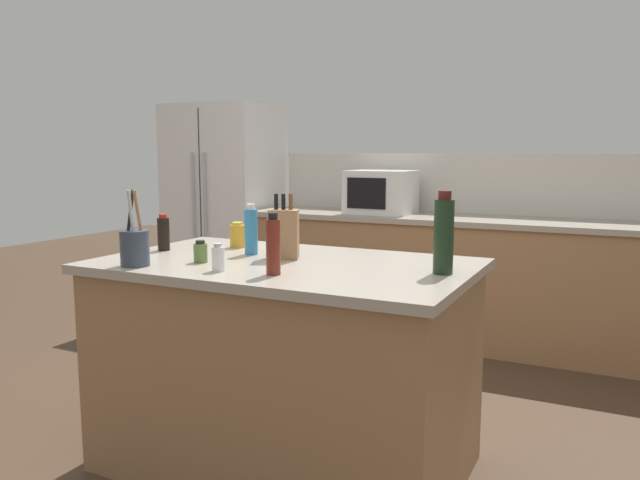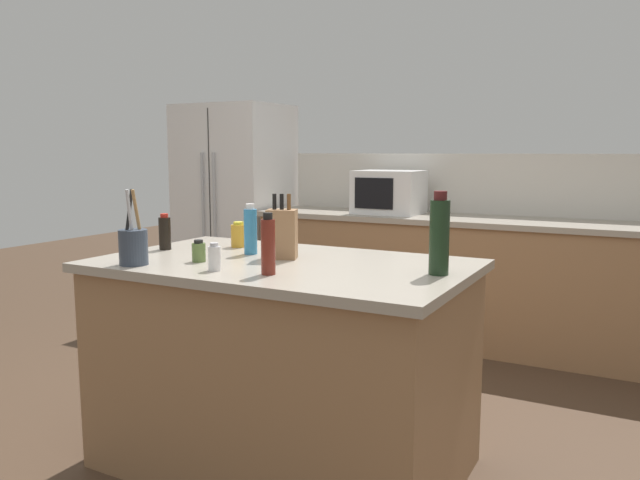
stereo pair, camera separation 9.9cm
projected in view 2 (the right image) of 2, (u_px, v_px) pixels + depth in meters
name	position (u px, v px, depth m)	size (l,w,h in m)	color
ground_plane	(284.00, 463.00, 2.86)	(14.00, 14.00, 0.00)	#473323
back_counter_run	(475.00, 281.00, 4.57)	(3.39, 0.66, 0.94)	#936B47
wall_backsplash	(489.00, 184.00, 4.74)	(3.35, 0.03, 0.46)	beige
kitchen_island	(283.00, 364.00, 2.79)	(1.62, 0.98, 0.94)	#936B47
refrigerator	(235.00, 209.00, 5.57)	(0.89, 0.75, 1.82)	white
microwave	(389.00, 192.00, 4.80)	(0.50, 0.39, 0.33)	white
knife_block	(282.00, 233.00, 2.78)	(0.16, 0.14, 0.29)	#936B47
utensil_crock	(133.00, 246.00, 2.63)	(0.12, 0.12, 0.32)	#333D4C
dish_soap_bottle	(250.00, 230.00, 2.90)	(0.06, 0.06, 0.24)	#3384BC
spice_jar_paprika	(284.00, 238.00, 3.13)	(0.05, 0.05, 0.10)	#B73D1E
salt_shaker	(214.00, 258.00, 2.50)	(0.05, 0.05, 0.11)	silver
wine_bottle	(439.00, 236.00, 2.41)	(0.08, 0.08, 0.33)	black
honey_jar	(239.00, 235.00, 3.13)	(0.08, 0.08, 0.13)	gold
spice_jar_oregano	(199.00, 252.00, 2.71)	(0.06, 0.06, 0.10)	#567038
vinegar_bottle	(268.00, 246.00, 2.42)	(0.06, 0.06, 0.24)	maroon
soy_sauce_bottle	(165.00, 233.00, 3.04)	(0.06, 0.06, 0.18)	black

